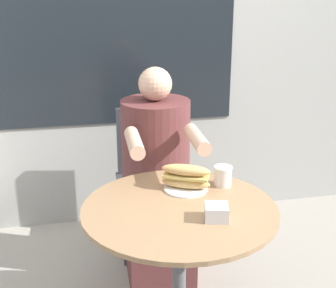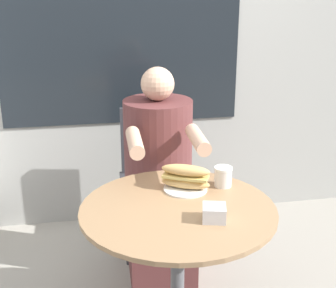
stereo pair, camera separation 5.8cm
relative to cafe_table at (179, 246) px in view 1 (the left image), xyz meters
The scene contains 7 objects.
storefront_wall 1.61m from the cafe_table, 90.07° to the left, with size 8.00×0.09×2.80m.
cafe_table is the anchor object (origin of this frame).
diner_chair 0.95m from the cafe_table, 88.39° to the left, with size 0.40×0.40×0.87m.
seated_diner 0.60m from the cafe_table, 87.96° to the left, with size 0.38×0.67×1.18m.
sandwich_on_plate 0.30m from the cafe_table, 67.55° to the left, with size 0.23×0.20×0.12m.
drink_cup 0.38m from the cafe_table, 35.27° to the left, with size 0.08×0.08×0.09m.
napkin_box 0.28m from the cafe_table, 48.59° to the right, with size 0.11×0.11×0.06m.
Camera 1 is at (-0.42, -1.69, 1.59)m, focal length 50.00 mm.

